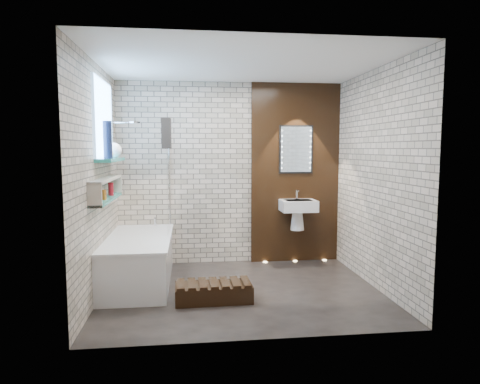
{
  "coord_description": "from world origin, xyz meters",
  "views": [
    {
      "loc": [
        -0.6,
        -4.82,
        1.66
      ],
      "look_at": [
        0.0,
        0.15,
        1.15
      ],
      "focal_mm": 31.85,
      "sensor_mm": 36.0,
      "label": 1
    }
  ],
  "objects": [
    {
      "name": "ground",
      "position": [
        0.0,
        0.0,
        0.0
      ],
      "size": [
        3.2,
        3.2,
        0.0
      ],
      "primitive_type": "plane",
      "color": "black",
      "rests_on": "ground"
    },
    {
      "name": "room_shell",
      "position": [
        0.0,
        0.0,
        1.3
      ],
      "size": [
        3.24,
        3.2,
        2.6
      ],
      "color": "gray",
      "rests_on": "ground"
    },
    {
      "name": "walnut_panel",
      "position": [
        0.95,
        1.27,
        1.3
      ],
      "size": [
        1.3,
        0.06,
        2.6
      ],
      "primitive_type": "cube",
      "color": "black",
      "rests_on": "ground"
    },
    {
      "name": "clerestory_window",
      "position": [
        -1.57,
        0.35,
        1.9
      ],
      "size": [
        0.18,
        1.0,
        0.94
      ],
      "color": "#7FADE0",
      "rests_on": "room_shell"
    },
    {
      "name": "display_niche",
      "position": [
        -1.53,
        0.15,
        1.2
      ],
      "size": [
        0.14,
        1.3,
        0.26
      ],
      "color": "teal",
      "rests_on": "room_shell"
    },
    {
      "name": "bathtub",
      "position": [
        -1.22,
        0.45,
        0.29
      ],
      "size": [
        0.79,
        1.74,
        0.7
      ],
      "color": "white",
      "rests_on": "ground"
    },
    {
      "name": "bath_screen",
      "position": [
        -0.87,
        0.89,
        1.28
      ],
      "size": [
        0.01,
        0.78,
        1.4
      ],
      "primitive_type": "cube",
      "color": "white",
      "rests_on": "bathtub"
    },
    {
      "name": "towel",
      "position": [
        -0.87,
        0.6,
        1.85
      ],
      "size": [
        0.11,
        0.29,
        0.37
      ],
      "primitive_type": "cube",
      "color": "black",
      "rests_on": "bath_screen"
    },
    {
      "name": "shower_head",
      "position": [
        -1.3,
        0.95,
        2.0
      ],
      "size": [
        0.18,
        0.18,
        0.02
      ],
      "primitive_type": "cylinder",
      "color": "silver",
      "rests_on": "room_shell"
    },
    {
      "name": "washbasin",
      "position": [
        0.95,
        1.07,
        0.79
      ],
      "size": [
        0.5,
        0.36,
        0.58
      ],
      "color": "white",
      "rests_on": "walnut_panel"
    },
    {
      "name": "led_mirror",
      "position": [
        0.95,
        1.23,
        1.65
      ],
      "size": [
        0.5,
        0.02,
        0.7
      ],
      "color": "black",
      "rests_on": "walnut_panel"
    },
    {
      "name": "walnut_step",
      "position": [
        -0.35,
        -0.3,
        0.09
      ],
      "size": [
        0.84,
        0.39,
        0.18
      ],
      "primitive_type": "cube",
      "rotation": [
        0.0,
        0.0,
        0.02
      ],
      "color": "black",
      "rests_on": "ground"
    },
    {
      "name": "niche_bottles",
      "position": [
        -1.53,
        0.03,
        1.17
      ],
      "size": [
        0.06,
        0.8,
        0.16
      ],
      "color": "maroon",
      "rests_on": "display_niche"
    },
    {
      "name": "sill_vases",
      "position": [
        -1.5,
        0.36,
        1.68
      ],
      "size": [
        0.18,
        0.54,
        0.42
      ],
      "color": "white",
      "rests_on": "clerestory_window"
    },
    {
      "name": "floor_uplights",
      "position": [
        0.95,
        1.2,
        0.01
      ],
      "size": [
        0.96,
        0.06,
        0.01
      ],
      "color": "#FFD899",
      "rests_on": "ground"
    }
  ]
}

